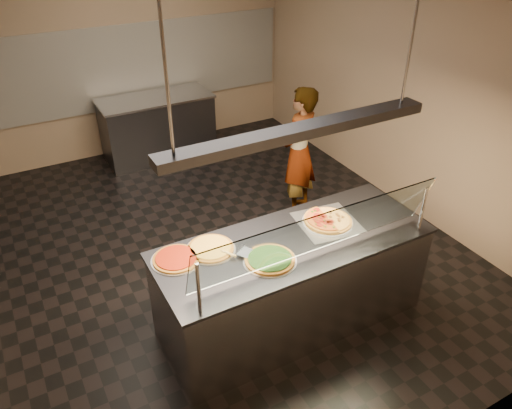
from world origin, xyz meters
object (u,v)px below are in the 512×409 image
pizza_spinach (270,259)px  prep_table (158,127)px  half_pizza_pepperoni (318,222)px  half_pizza_sausage (337,217)px  worker (299,153)px  sneeze_guard (319,233)px  pizza_cheese (210,248)px  serving_counter (292,282)px  perforated_tray (327,222)px  pizza_tomato (176,259)px  heat_lamp_housing (300,131)px  pizza_spatula (235,252)px

pizza_spinach → prep_table: pizza_spinach is taller
half_pizza_pepperoni → pizza_spinach: half_pizza_pepperoni is taller
half_pizza_pepperoni → pizza_spinach: size_ratio=1.02×
half_pizza_sausage → worker: size_ratio=0.28×
sneeze_guard → half_pizza_pepperoni: size_ratio=4.84×
half_pizza_pepperoni → pizza_spinach: 0.68m
pizza_cheese → serving_counter: bearing=-19.1°
perforated_tray → pizza_tomato: bearing=174.0°
half_pizza_sausage → worker: 1.63m
half_pizza_pepperoni → half_pizza_sausage: 0.21m
heat_lamp_housing → perforated_tray: bearing=12.7°
sneeze_guard → pizza_tomato: (-0.99, 0.58, -0.28)m
pizza_spinach → pizza_spatula: (-0.21, 0.20, 0.01)m
pizza_spinach → pizza_tomato: pizza_spinach is taller
pizza_cheese → pizza_tomato: same height
serving_counter → perforated_tray: perforated_tray is taller
pizza_cheese → heat_lamp_housing: size_ratio=0.18×
sneeze_guard → worker: bearing=60.7°
pizza_spinach → pizza_cheese: bearing=134.1°
serving_counter → heat_lamp_housing: heat_lamp_housing is taller
worker → sneeze_guard: bearing=30.1°
serving_counter → heat_lamp_housing: bearing=-90.0°
serving_counter → pizza_spinach: pizza_spinach is taller
perforated_tray → half_pizza_pepperoni: half_pizza_pepperoni is taller
half_pizza_sausage → half_pizza_pepperoni: bearing=179.5°
sneeze_guard → pizza_cheese: (-0.68, 0.58, -0.28)m
serving_counter → pizza_tomato: 1.12m
half_pizza_pepperoni → pizza_spatula: bearing=-177.9°
half_pizza_pepperoni → pizza_cheese: 1.00m
sneeze_guard → pizza_tomato: 1.18m
pizza_cheese → worker: (1.78, 1.38, -0.13)m
serving_counter → half_pizza_sausage: (0.52, 0.09, 0.49)m
perforated_tray → pizza_spatula: pizza_spatula is taller
perforated_tray → half_pizza_sausage: (0.11, -0.00, 0.02)m
pizza_spinach → heat_lamp_housing: bearing=22.7°
prep_table → heat_lamp_housing: (-0.11, -3.97, 1.48)m
half_pizza_pepperoni → heat_lamp_housing: (-0.31, -0.09, 0.99)m
pizza_spinach → serving_counter: bearing=22.7°
half_pizza_pepperoni → prep_table: bearing=93.0°
sneeze_guard → pizza_spatula: (-0.53, 0.41, -0.27)m
half_pizza_sausage → pizza_spinach: 0.87m
perforated_tray → pizza_spatula: 0.95m
pizza_tomato → pizza_spatula: size_ratio=1.56×
pizza_cheese → worker: bearing=37.7°
half_pizza_pepperoni → pizza_tomato: (-1.30, 0.15, -0.02)m
perforated_tray → half_pizza_sausage: size_ratio=1.29×
prep_table → half_pizza_sausage: bearing=-84.0°
sneeze_guard → half_pizza_sausage: (0.52, 0.44, -0.27)m
half_pizza_sausage → serving_counter: bearing=-169.9°
serving_counter → worker: bearing=55.8°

